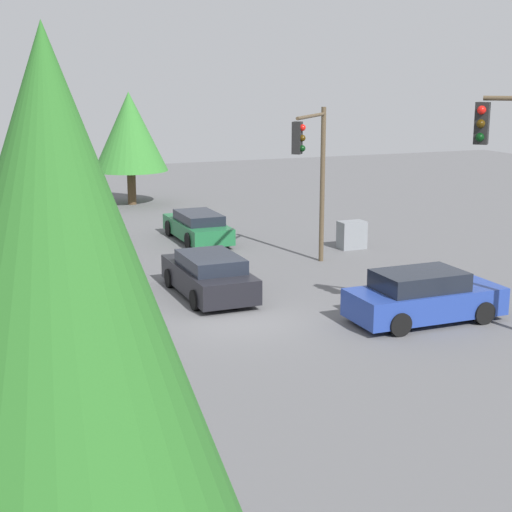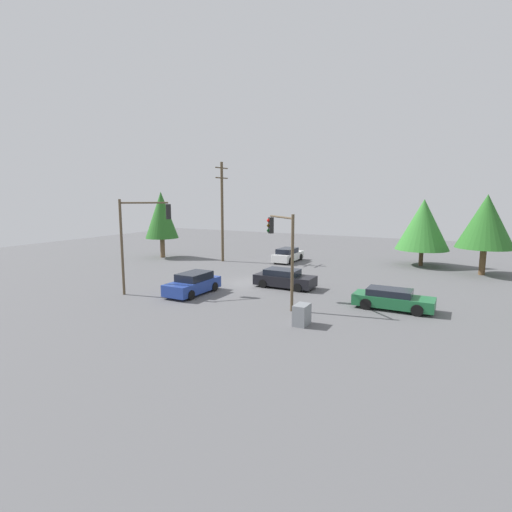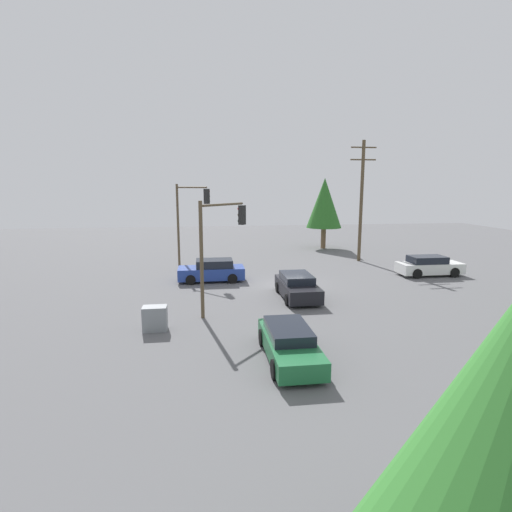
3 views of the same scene
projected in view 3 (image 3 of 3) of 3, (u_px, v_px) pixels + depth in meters
The scene contains 10 objects.
ground_plane at pixel (288, 286), 26.01m from camera, with size 80.00×80.00×0.00m, color #5B5B5E.
sedan_dark at pixel (297, 286), 23.26m from camera, with size 1.99×4.49×1.38m.
sedan_blue at pixel (212, 271), 27.34m from camera, with size 4.47×1.98×1.49m.
sedan_green at pixel (289, 343), 15.00m from camera, with size 1.85×4.68×1.25m.
sedan_white at pixel (429, 266), 29.03m from camera, with size 4.59×1.87×1.44m.
traffic_signal_main at pixel (189, 213), 29.63m from camera, with size 2.52×2.64×6.60m.
traffic_signal_cross at pixel (220, 236), 20.28m from camera, with size 2.54×2.81×5.77m.
utility_pole_tall at pixel (361, 198), 33.91m from camera, with size 2.20×0.28×10.21m.
electrical_cabinet at pixel (155, 318), 17.97m from camera, with size 1.07×0.70×1.12m, color gray.
tree_left at pixel (324, 203), 41.04m from camera, with size 3.61×3.61×7.25m.
Camera 3 is at (5.43, 24.77, 6.46)m, focal length 28.00 mm.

